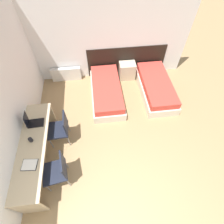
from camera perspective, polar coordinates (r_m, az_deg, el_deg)
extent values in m
cube|color=white|center=(5.33, -2.90, 23.33)|extent=(5.05, 0.05, 2.70)
cube|color=white|center=(3.93, -30.70, 1.50)|extent=(0.05, 5.50, 2.70)
cube|color=black|center=(5.85, 4.72, 16.22)|extent=(2.48, 0.03, 0.99)
cube|color=beige|center=(5.28, -1.75, 6.03)|extent=(0.88, 1.92, 0.26)
cube|color=#CC3D33|center=(5.11, -1.81, 7.77)|extent=(0.80, 1.84, 0.20)
cube|color=beige|center=(5.56, 13.91, 7.22)|extent=(0.88, 1.92, 0.26)
cube|color=#CC3D33|center=(5.40, 14.38, 8.89)|extent=(0.80, 1.84, 0.20)
cube|color=beige|center=(5.82, 4.94, 13.27)|extent=(0.51, 0.36, 0.55)
cube|color=silver|center=(5.94, -14.71, 11.86)|extent=(0.93, 0.12, 0.46)
cube|color=#C6B28E|center=(3.98, -24.64, -10.03)|extent=(0.56, 2.20, 0.04)
cube|color=#C6B28E|center=(3.97, -25.07, -26.59)|extent=(0.50, 0.04, 0.70)
cube|color=#C6B28E|center=(4.84, -21.40, -0.66)|extent=(0.50, 0.04, 0.70)
cube|color=black|center=(4.33, -17.22, -5.58)|extent=(0.49, 0.49, 0.05)
cube|color=black|center=(4.08, -15.03, -3.45)|extent=(0.05, 0.43, 0.44)
cylinder|color=slate|center=(4.47, -19.16, -9.68)|extent=(0.02, 0.02, 0.42)
cylinder|color=slate|center=(4.68, -18.93, -5.23)|extent=(0.02, 0.02, 0.42)
cylinder|color=slate|center=(4.38, -13.90, -9.18)|extent=(0.02, 0.02, 0.42)
cylinder|color=slate|center=(4.59, -13.95, -4.68)|extent=(0.02, 0.02, 0.42)
cube|color=black|center=(3.90, -18.17, -18.16)|extent=(0.54, 0.54, 0.05)
cube|color=black|center=(3.63, -15.67, -16.32)|extent=(0.09, 0.42, 0.44)
cylinder|color=slate|center=(4.09, -20.06, -22.38)|extent=(0.02, 0.02, 0.42)
cylinder|color=slate|center=(4.23, -20.35, -17.05)|extent=(0.02, 0.02, 0.42)
cylinder|color=slate|center=(4.01, -13.98, -21.52)|extent=(0.02, 0.02, 0.42)
cylinder|color=slate|center=(4.15, -14.67, -16.14)|extent=(0.02, 0.02, 0.42)
cube|color=black|center=(4.23, -23.54, -3.32)|extent=(0.35, 0.24, 0.02)
cube|color=black|center=(4.14, -26.28, -2.20)|extent=(0.06, 0.23, 0.34)
cube|color=black|center=(3.79, -25.33, -15.33)|extent=(0.31, 0.25, 0.01)
cube|color=white|center=(3.78, -25.38, -15.28)|extent=(0.29, 0.24, 0.01)
cylinder|color=black|center=(3.99, -25.06, -8.21)|extent=(0.08, 0.08, 0.09)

